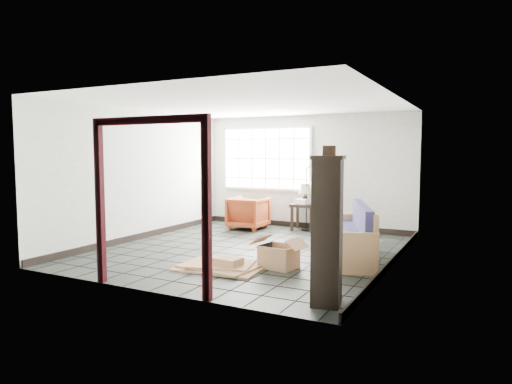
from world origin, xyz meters
The scene contains 15 objects.
ground centered at (0.00, 0.00, 0.00)m, with size 5.50×5.50×0.00m, color black.
room_shell centered at (0.00, 0.03, 1.68)m, with size 5.02×5.52×2.61m.
window_panel centered at (-1.00, 2.70, 1.60)m, with size 2.32×0.08×1.52m.
doorway_trim centered at (0.00, -2.70, 1.38)m, with size 1.80×0.08×2.20m.
futon_sofa centered at (1.77, 0.15, 0.33)m, with size 1.44×2.18×0.91m.
armchair centered at (-1.11, 1.99, 0.40)m, with size 0.78×0.73×0.81m, color brown.
side_table centered at (0.10, 2.40, 0.50)m, with size 0.60×0.60×0.61m.
table_lamp centered at (0.08, 2.48, 0.91)m, with size 0.32×0.32×0.44m.
projector centered at (0.09, 2.32, 0.66)m, with size 0.35×0.31×0.10m.
floor_lamp centered at (0.26, 2.37, 0.81)m, with size 0.43×0.27×1.51m.
console_shelf centered at (-1.38, 2.40, 0.31)m, with size 0.86×0.54×0.63m.
tall_shelf centered at (2.15, -2.17, 0.87)m, with size 0.45×0.53×1.72m.
pot centered at (2.13, -2.10, 1.78)m, with size 0.17×0.17×0.11m.
open_box centered at (0.97, -0.92, 0.17)m, with size 0.89×0.53×0.48m.
cardboard_pile centered at (0.22, -1.34, 0.05)m, with size 1.35×1.01×0.19m.
Camera 1 is at (3.78, -7.14, 1.76)m, focal length 32.00 mm.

